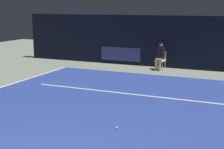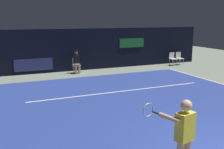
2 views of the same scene
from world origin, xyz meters
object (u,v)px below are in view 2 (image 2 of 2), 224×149
at_px(line_judge_on_chair, 77,62).
at_px(tennis_ball, 178,113).
at_px(courtside_chair_near, 173,58).
at_px(tennis_player, 183,137).
at_px(courtside_chair_far, 179,58).

relative_size(line_judge_on_chair, tennis_ball, 19.41).
xyz_separation_m(courtside_chair_near, tennis_ball, (-5.73, -8.26, -0.46)).
relative_size(tennis_player, courtside_chair_far, 1.97).
distance_m(line_judge_on_chair, tennis_ball, 8.33).
bearing_deg(tennis_ball, courtside_chair_near, 55.26).
relative_size(tennis_player, line_judge_on_chair, 1.31).
height_order(tennis_player, line_judge_on_chair, tennis_player).
distance_m(line_judge_on_chair, courtside_chair_near, 6.94).
xyz_separation_m(tennis_player, tennis_ball, (2.42, 3.28, -0.94)).
bearing_deg(tennis_player, courtside_chair_near, 54.77).
relative_size(tennis_player, courtside_chair_near, 1.97).
bearing_deg(tennis_ball, tennis_player, -126.45).
distance_m(courtside_chair_far, tennis_ball, 10.38).
xyz_separation_m(line_judge_on_chair, tennis_ball, (1.20, -8.22, -0.64)).
bearing_deg(courtside_chair_near, courtside_chair_far, -1.01).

